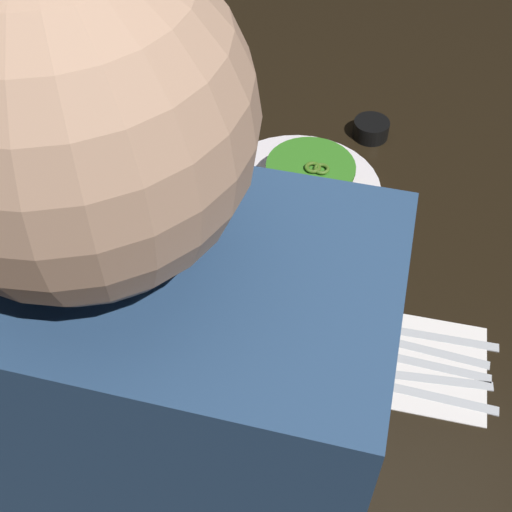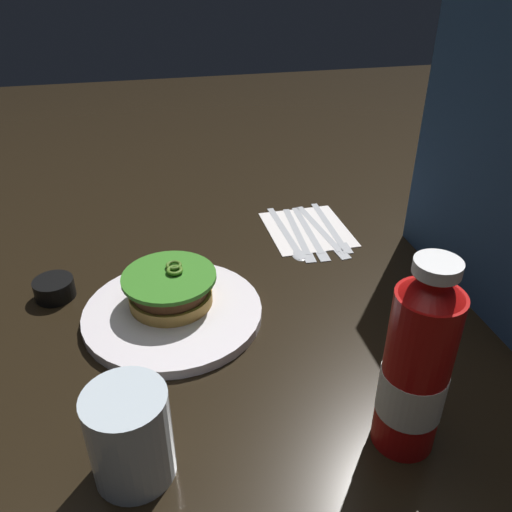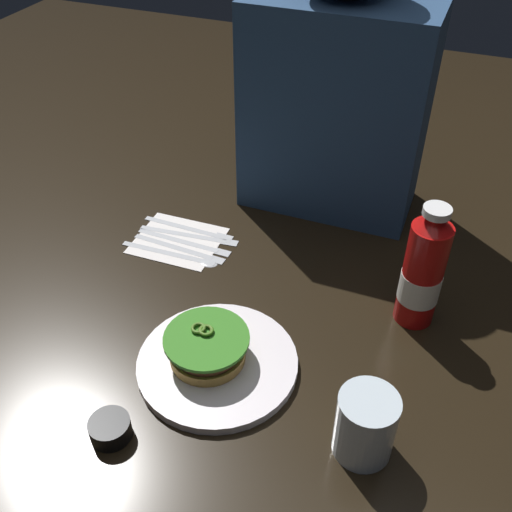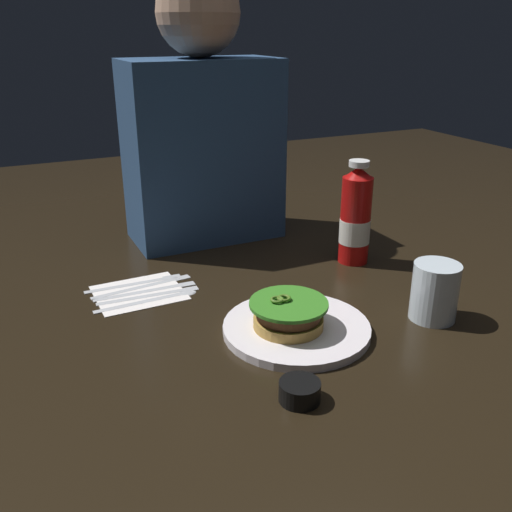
{
  "view_description": "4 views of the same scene",
  "coord_description": "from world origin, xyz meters",
  "px_view_note": "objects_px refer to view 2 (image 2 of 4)",
  "views": [
    {
      "loc": [
        -0.18,
        0.74,
        0.7
      ],
      "look_at": [
        -0.04,
        0.18,
        0.05
      ],
      "focal_mm": 47.53,
      "sensor_mm": 36.0,
      "label": 1
    },
    {
      "loc": [
        0.54,
        -0.02,
        0.46
      ],
      "look_at": [
        -0.07,
        0.11,
        0.08
      ],
      "focal_mm": 36.97,
      "sensor_mm": 36.0,
      "label": 2
    },
    {
      "loc": [
        0.21,
        -0.55,
        0.72
      ],
      "look_at": [
        -0.07,
        0.17,
        0.09
      ],
      "focal_mm": 41.43,
      "sensor_mm": 36.0,
      "label": 3
    },
    {
      "loc": [
        -0.48,
        -0.73,
        0.48
      ],
      "look_at": [
        -0.06,
        0.15,
        0.08
      ],
      "focal_mm": 39.62,
      "sensor_mm": 36.0,
      "label": 4
    }
  ],
  "objects_px": {
    "burger_sandwich": "(170,288)",
    "dinner_plate": "(173,313)",
    "spoon_utensil": "(290,238)",
    "water_glass": "(130,435)",
    "ketchup_bottle": "(416,369)",
    "steak_knife": "(324,233)",
    "fork_utensil": "(333,230)",
    "napkin": "(307,229)",
    "butter_knife": "(299,235)",
    "condiment_cup": "(54,288)",
    "table_knife": "(311,234)"
  },
  "relations": [
    {
      "from": "burger_sandwich",
      "to": "dinner_plate",
      "type": "bearing_deg",
      "value": 0.11
    },
    {
      "from": "spoon_utensil",
      "to": "water_glass",
      "type": "bearing_deg",
      "value": -33.97
    },
    {
      "from": "dinner_plate",
      "to": "ketchup_bottle",
      "type": "height_order",
      "value": "ketchup_bottle"
    },
    {
      "from": "steak_knife",
      "to": "fork_utensil",
      "type": "distance_m",
      "value": 0.02
    },
    {
      "from": "fork_utensil",
      "to": "steak_knife",
      "type": "bearing_deg",
      "value": -68.34
    },
    {
      "from": "steak_knife",
      "to": "fork_utensil",
      "type": "bearing_deg",
      "value": 111.66
    },
    {
      "from": "water_glass",
      "to": "napkin",
      "type": "xyz_separation_m",
      "value": [
        -0.44,
        0.32,
        -0.05
      ]
    },
    {
      "from": "butter_knife",
      "to": "fork_utensil",
      "type": "height_order",
      "value": "same"
    },
    {
      "from": "ketchup_bottle",
      "to": "napkin",
      "type": "height_order",
      "value": "ketchup_bottle"
    },
    {
      "from": "condiment_cup",
      "to": "spoon_utensil",
      "type": "xyz_separation_m",
      "value": [
        -0.08,
        0.39,
        -0.01
      ]
    },
    {
      "from": "ketchup_bottle",
      "to": "fork_utensil",
      "type": "bearing_deg",
      "value": 169.39
    },
    {
      "from": "spoon_utensil",
      "to": "butter_knife",
      "type": "xyz_separation_m",
      "value": [
        -0.01,
        0.02,
        0.0
      ]
    },
    {
      "from": "napkin",
      "to": "butter_knife",
      "type": "relative_size",
      "value": 0.83
    },
    {
      "from": "condiment_cup",
      "to": "water_glass",
      "type": "bearing_deg",
      "value": 18.04
    },
    {
      "from": "ketchup_bottle",
      "to": "butter_knife",
      "type": "height_order",
      "value": "ketchup_bottle"
    },
    {
      "from": "napkin",
      "to": "fork_utensil",
      "type": "relative_size",
      "value": 0.84
    },
    {
      "from": "water_glass",
      "to": "burger_sandwich",
      "type": "bearing_deg",
      "value": 167.12
    },
    {
      "from": "table_knife",
      "to": "fork_utensil",
      "type": "height_order",
      "value": "same"
    },
    {
      "from": "butter_knife",
      "to": "dinner_plate",
      "type": "bearing_deg",
      "value": -53.35
    },
    {
      "from": "dinner_plate",
      "to": "water_glass",
      "type": "height_order",
      "value": "water_glass"
    },
    {
      "from": "butter_knife",
      "to": "spoon_utensil",
      "type": "bearing_deg",
      "value": -74.65
    },
    {
      "from": "dinner_plate",
      "to": "napkin",
      "type": "height_order",
      "value": "dinner_plate"
    },
    {
      "from": "fork_utensil",
      "to": "spoon_utensil",
      "type": "bearing_deg",
      "value": -81.36
    },
    {
      "from": "table_knife",
      "to": "steak_knife",
      "type": "distance_m",
      "value": 0.02
    },
    {
      "from": "water_glass",
      "to": "steak_knife",
      "type": "bearing_deg",
      "value": 140.61
    },
    {
      "from": "spoon_utensil",
      "to": "steak_knife",
      "type": "height_order",
      "value": "same"
    },
    {
      "from": "napkin",
      "to": "table_knife",
      "type": "xyz_separation_m",
      "value": [
        0.03,
        -0.0,
        0.0
      ]
    },
    {
      "from": "napkin",
      "to": "table_knife",
      "type": "bearing_deg",
      "value": -1.48
    },
    {
      "from": "burger_sandwich",
      "to": "butter_knife",
      "type": "relative_size",
      "value": 0.67
    },
    {
      "from": "burger_sandwich",
      "to": "butter_knife",
      "type": "xyz_separation_m",
      "value": [
        -0.16,
        0.24,
        -0.03
      ]
    },
    {
      "from": "spoon_utensil",
      "to": "burger_sandwich",
      "type": "bearing_deg",
      "value": -54.61
    },
    {
      "from": "spoon_utensil",
      "to": "steak_knife",
      "type": "relative_size",
      "value": 0.97
    },
    {
      "from": "napkin",
      "to": "table_knife",
      "type": "relative_size",
      "value": 0.82
    },
    {
      "from": "condiment_cup",
      "to": "table_knife",
      "type": "bearing_deg",
      "value": 101.91
    },
    {
      "from": "butter_knife",
      "to": "steak_knife",
      "type": "distance_m",
      "value": 0.05
    },
    {
      "from": "water_glass",
      "to": "fork_utensil",
      "type": "relative_size",
      "value": 0.53
    },
    {
      "from": "water_glass",
      "to": "table_knife",
      "type": "height_order",
      "value": "water_glass"
    },
    {
      "from": "spoon_utensil",
      "to": "ketchup_bottle",
      "type": "bearing_deg",
      "value": -0.04
    },
    {
      "from": "dinner_plate",
      "to": "condiment_cup",
      "type": "xyz_separation_m",
      "value": [
        -0.09,
        -0.17,
        0.01
      ]
    },
    {
      "from": "napkin",
      "to": "condiment_cup",
      "type": "bearing_deg",
      "value": -74.85
    },
    {
      "from": "burger_sandwich",
      "to": "water_glass",
      "type": "bearing_deg",
      "value": -12.88
    },
    {
      "from": "fork_utensil",
      "to": "table_knife",
      "type": "bearing_deg",
      "value": -80.13
    },
    {
      "from": "butter_knife",
      "to": "table_knife",
      "type": "xyz_separation_m",
      "value": [
        -0.0,
        0.02,
        0.0
      ]
    },
    {
      "from": "condiment_cup",
      "to": "napkin",
      "type": "height_order",
      "value": "condiment_cup"
    },
    {
      "from": "dinner_plate",
      "to": "spoon_utensil",
      "type": "distance_m",
      "value": 0.28
    },
    {
      "from": "napkin",
      "to": "fork_utensil",
      "type": "distance_m",
      "value": 0.05
    },
    {
      "from": "napkin",
      "to": "fork_utensil",
      "type": "xyz_separation_m",
      "value": [
        0.02,
        0.04,
        0.0
      ]
    },
    {
      "from": "water_glass",
      "to": "fork_utensil",
      "type": "xyz_separation_m",
      "value": [
        -0.43,
        0.36,
        -0.05
      ]
    },
    {
      "from": "ketchup_bottle",
      "to": "burger_sandwich",
      "type": "bearing_deg",
      "value": -141.89
    },
    {
      "from": "burger_sandwich",
      "to": "condiment_cup",
      "type": "relative_size",
      "value": 2.25
    }
  ]
}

